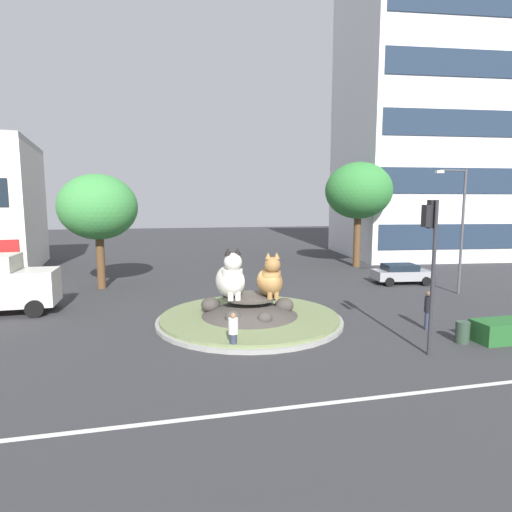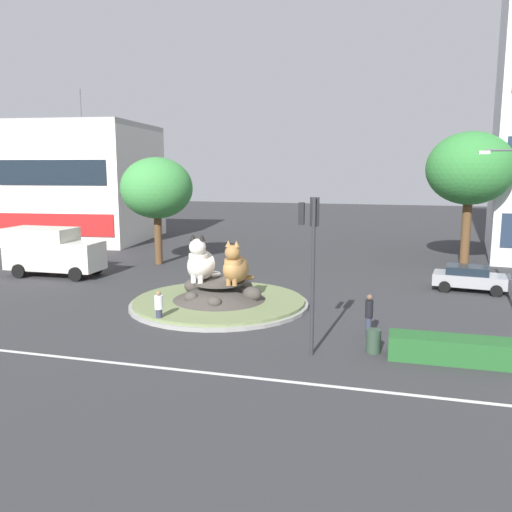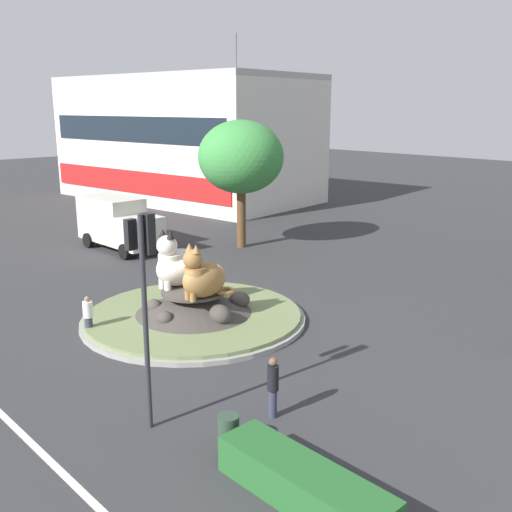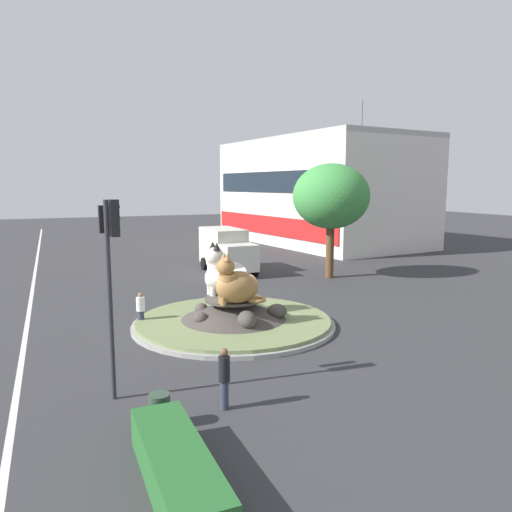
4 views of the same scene
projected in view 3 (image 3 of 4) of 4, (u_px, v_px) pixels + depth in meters
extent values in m
plane|color=#333335|center=(194.00, 320.00, 24.00)|extent=(160.00, 160.00, 0.00)
cylinder|color=gray|center=(194.00, 318.00, 23.98)|extent=(9.07, 9.07, 0.18)
cylinder|color=#707F51|center=(194.00, 314.00, 23.94)|extent=(8.71, 8.71, 0.15)
cone|color=#423D38|center=(194.00, 301.00, 23.80)|extent=(4.71, 4.71, 0.95)
cylinder|color=#423D38|center=(193.00, 292.00, 23.70)|extent=(2.59, 2.59, 0.12)
ellipsoid|color=#423D38|center=(220.00, 315.00, 22.56)|extent=(0.97, 0.77, 0.77)
ellipsoid|color=#423D38|center=(239.00, 300.00, 24.43)|extent=(0.85, 0.89, 0.68)
ellipsoid|color=#423D38|center=(186.00, 289.00, 25.73)|extent=(0.95, 1.00, 0.76)
ellipsoid|color=#423D38|center=(155.00, 306.00, 23.78)|extent=(0.73, 0.59, 0.58)
ellipsoid|color=#423D38|center=(165.00, 318.00, 22.51)|extent=(0.69, 0.61, 0.55)
ellipsoid|color=silver|center=(179.00, 267.00, 24.18)|extent=(1.52, 2.22, 1.54)
cylinder|color=silver|center=(171.00, 265.00, 23.83)|extent=(1.08, 1.08, 0.96)
sphere|color=silver|center=(167.00, 246.00, 23.51)|extent=(0.84, 0.84, 0.84)
torus|color=silver|center=(200.00, 279.00, 24.73)|extent=(1.13, 1.13, 0.19)
cone|color=black|center=(170.00, 235.00, 23.24)|extent=(0.37, 0.37, 0.35)
cone|color=black|center=(163.00, 233.00, 23.54)|extent=(0.37, 0.37, 0.35)
cylinder|color=silver|center=(168.00, 286.00, 23.65)|extent=(0.27, 0.27, 0.38)
cylinder|color=silver|center=(162.00, 284.00, 23.88)|extent=(0.27, 0.27, 0.38)
ellipsoid|color=#9E703D|center=(204.00, 280.00, 22.72)|extent=(1.23, 1.91, 1.38)
cylinder|color=#9E703D|center=(196.00, 278.00, 22.43)|extent=(0.91, 0.91, 0.86)
sphere|color=#9E703D|center=(193.00, 259.00, 22.15)|extent=(0.76, 0.76, 0.76)
torus|color=#9E703D|center=(225.00, 291.00, 23.15)|extent=(0.99, 0.99, 0.17)
cone|color=#9E703D|center=(196.00, 249.00, 21.90)|extent=(0.31, 0.31, 0.31)
cone|color=#9E703D|center=(189.00, 247.00, 22.19)|extent=(0.31, 0.31, 0.31)
cylinder|color=#9E703D|center=(193.00, 297.00, 22.28)|extent=(0.24, 0.24, 0.35)
cylinder|color=#9E703D|center=(188.00, 295.00, 22.51)|extent=(0.24, 0.24, 0.35)
cylinder|color=#2D2D33|center=(146.00, 326.00, 15.29)|extent=(0.14, 0.14, 5.88)
cube|color=black|center=(148.00, 234.00, 14.85)|extent=(0.33, 0.26, 1.05)
sphere|color=#360606|center=(150.00, 221.00, 14.83)|extent=(0.18, 0.18, 0.18)
sphere|color=#392706|center=(151.00, 233.00, 14.91)|extent=(0.18, 0.18, 0.18)
sphere|color=green|center=(151.00, 245.00, 14.99)|extent=(0.18, 0.18, 0.18)
cube|color=black|center=(131.00, 235.00, 15.00)|extent=(0.22, 0.29, 0.80)
cube|color=silver|center=(187.00, 141.00, 54.55)|extent=(24.73, 15.22, 10.59)
cube|color=red|center=(135.00, 182.00, 50.64)|extent=(22.30, 2.85, 1.91)
cube|color=#19232D|center=(132.00, 129.00, 49.55)|extent=(21.36, 2.70, 2.12)
cube|color=#B2B2AD|center=(185.00, 79.00, 53.17)|extent=(24.73, 15.22, 0.50)
cylinder|color=#4C4C51|center=(236.00, 54.00, 50.65)|extent=(0.10, 0.10, 3.44)
cube|color=#235B28|center=(304.00, 485.00, 12.86)|extent=(4.40, 1.20, 0.90)
cylinder|color=brown|center=(241.00, 219.00, 36.01)|extent=(0.55, 0.55, 3.48)
ellipsoid|color=#3D8E42|center=(241.00, 157.00, 35.07)|extent=(5.13, 5.13, 4.36)
cylinder|color=#33384C|center=(89.00, 326.00, 22.37)|extent=(0.29, 0.29, 0.72)
cylinder|color=silver|center=(88.00, 309.00, 22.21)|extent=(0.38, 0.38, 0.62)
sphere|color=#936B4C|center=(87.00, 299.00, 22.10)|extent=(0.21, 0.21, 0.21)
cylinder|color=#33384C|center=(273.00, 403.00, 16.43)|extent=(0.24, 0.24, 0.83)
cylinder|color=black|center=(273.00, 378.00, 16.24)|extent=(0.32, 0.32, 0.72)
sphere|color=brown|center=(273.00, 362.00, 16.12)|extent=(0.24, 0.24, 0.24)
cube|color=silver|center=(140.00, 233.00, 33.98)|extent=(1.91, 2.35, 1.83)
cube|color=beige|center=(111.00, 218.00, 36.01)|extent=(4.39, 2.40, 2.67)
cylinder|color=black|center=(158.00, 245.00, 34.95)|extent=(0.91, 0.32, 0.90)
cylinder|color=black|center=(125.00, 252.00, 33.37)|extent=(0.91, 0.32, 0.90)
cylinder|color=black|center=(121.00, 235.00, 37.77)|extent=(0.91, 0.32, 0.90)
cylinder|color=black|center=(88.00, 240.00, 36.20)|extent=(0.91, 0.32, 0.90)
cylinder|color=#2D4233|center=(229.00, 432.00, 14.95)|extent=(0.56, 0.56, 0.90)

